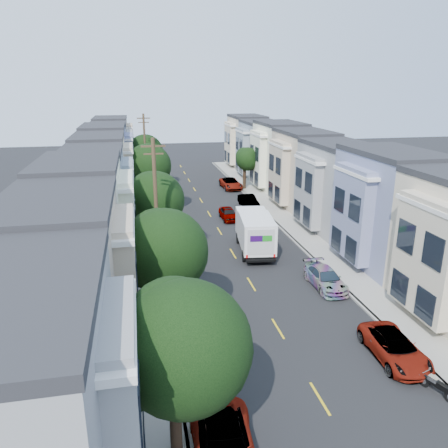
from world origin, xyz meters
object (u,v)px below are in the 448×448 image
at_px(fedex_truck, 255,231).
at_px(parked_right_d, 231,184).
at_px(parked_left_d, 169,232).
at_px(parked_right_a, 395,348).
at_px(tree_b, 163,252).
at_px(tree_d, 148,166).
at_px(motorcycle, 437,386).
at_px(tree_e, 145,152).
at_px(utility_pole_far, 145,155).
at_px(parked_left_b, 204,372).
at_px(parked_left_c, 179,269).
at_px(lead_sedan, 228,214).
at_px(tree_c, 154,201).
at_px(tree_far_r, 247,159).
at_px(parked_right_b, 325,278).
at_px(utility_pole_near, 156,211).
at_px(parked_right_c, 249,201).
at_px(tree_a, 182,348).

height_order(fedex_truck, parked_right_d, fedex_truck).
bearing_deg(parked_left_d, parked_right_a, -66.69).
height_order(tree_b, parked_right_a, tree_b).
relative_size(tree_d, motorcycle, 3.90).
height_order(tree_e, utility_pole_far, utility_pole_far).
bearing_deg(parked_left_b, tree_b, 106.19).
height_order(parked_left_b, motorcycle, parked_left_b).
bearing_deg(parked_left_c, lead_sedan, 70.03).
xyz_separation_m(tree_c, parked_left_b, (1.40, -15.80, -4.31)).
xyz_separation_m(tree_e, tree_far_r, (13.20, -3.09, -0.88)).
xyz_separation_m(tree_c, parked_right_b, (11.20, -7.26, -4.26)).
relative_size(tree_far_r, parked_left_c, 1.33).
height_order(utility_pole_near, parked_left_d, utility_pole_near).
relative_size(parked_left_b, parked_left_d, 0.89).
relative_size(tree_far_r, lead_sedan, 1.43).
bearing_deg(tree_e, utility_pole_far, -89.97).
xyz_separation_m(utility_pole_near, lead_sedan, (7.90, 13.57, -4.51)).
bearing_deg(tree_c, lead_sedan, 50.85).
distance_m(parked_left_c, motorcycle, 18.08).
xyz_separation_m(tree_e, parked_right_a, (11.20, -41.79, -4.27)).
bearing_deg(parked_right_b, parked_right_a, -90.60).
bearing_deg(parked_right_c, parked_left_c, -122.38).
xyz_separation_m(tree_a, lead_sedan, (7.90, 29.82, -4.28)).
distance_m(tree_c, utility_pole_near, 3.87).
distance_m(tree_c, tree_d, 12.96).
bearing_deg(tree_a, utility_pole_far, 90.00).
bearing_deg(tree_b, lead_sedan, 68.96).
relative_size(tree_far_r, fedex_truck, 0.84).
relative_size(parked_right_c, parked_right_d, 0.82).
bearing_deg(tree_c, parked_left_b, -84.93).
bearing_deg(parked_right_b, parked_left_d, 128.26).
bearing_deg(parked_left_b, motorcycle, -14.91).
xyz_separation_m(tree_c, parked_right_c, (11.20, 13.99, -4.23)).
height_order(lead_sedan, motorcycle, lead_sedan).
height_order(lead_sedan, parked_right_a, parked_right_a).
bearing_deg(fedex_truck, parked_left_d, 153.66).
bearing_deg(parked_left_d, fedex_truck, -35.29).
height_order(parked_right_b, motorcycle, parked_right_b).
relative_size(tree_d, parked_right_b, 1.75).
bearing_deg(parked_left_c, parked_left_b, -84.07).
relative_size(tree_c, parked_left_c, 1.71).
distance_m(tree_c, parked_left_c, 5.77).
height_order(tree_d, utility_pole_far, utility_pole_far).
xyz_separation_m(fedex_truck, motorcycle, (3.39, -19.02, -1.39)).
xyz_separation_m(parked_right_b, parked_right_c, (0.00, 21.25, 0.04)).
distance_m(tree_d, utility_pole_near, 16.82).
bearing_deg(parked_left_d, tree_e, 91.79).
height_order(tree_a, tree_d, tree_d).
bearing_deg(lead_sedan, parked_right_c, 51.36).
xyz_separation_m(tree_far_r, parked_left_b, (-11.79, -38.70, -3.43)).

